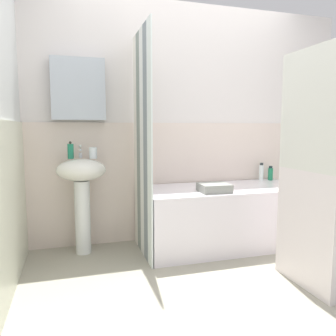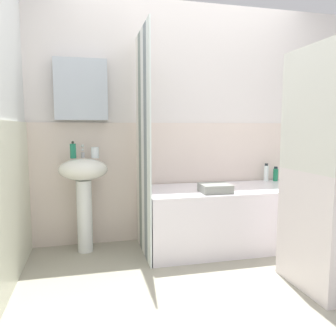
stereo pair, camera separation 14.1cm
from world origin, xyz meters
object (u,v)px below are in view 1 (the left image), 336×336
object	(u,v)px
bathtub	(224,216)
towel_folded	(214,188)
conditioner_bottle	(261,172)
toothbrush_cup	(93,153)
shampoo_bottle	(270,174)
soap_dispenser	(71,151)
sink	(82,185)

from	to	relation	value
bathtub	towel_folded	world-z (taller)	towel_folded
bathtub	conditioner_bottle	world-z (taller)	conditioner_bottle
conditioner_bottle	towel_folded	world-z (taller)	conditioner_bottle
toothbrush_cup	towel_folded	distance (m)	1.14
shampoo_bottle	conditioner_bottle	bearing A→B (deg)	174.46
toothbrush_cup	shampoo_bottle	size ratio (longest dim) A/B	0.65
bathtub	toothbrush_cup	bearing A→B (deg)	170.82
soap_dispenser	bathtub	xyz separation A→B (m)	(1.42, -0.22, -0.65)
sink	conditioner_bottle	xyz separation A→B (m)	(1.91, 0.11, 0.03)
sink	shampoo_bottle	distance (m)	2.02
shampoo_bottle	conditioner_bottle	xyz separation A→B (m)	(-0.11, 0.01, 0.02)
soap_dispenser	bathtub	bearing A→B (deg)	-9.00
toothbrush_cup	towel_folded	bearing A→B (deg)	-20.42
toothbrush_cup	conditioner_bottle	distance (m)	1.82
shampoo_bottle	toothbrush_cup	bearing A→B (deg)	-177.80
toothbrush_cup	bathtub	xyz separation A→B (m)	(1.22, -0.20, -0.63)
sink	soap_dispenser	xyz separation A→B (m)	(-0.09, 0.05, 0.30)
sink	conditioner_bottle	world-z (taller)	sink
conditioner_bottle	towel_folded	xyz separation A→B (m)	(-0.77, -0.47, -0.05)
toothbrush_cup	towel_folded	xyz separation A→B (m)	(1.03, -0.38, -0.31)
toothbrush_cup	bathtub	bearing A→B (deg)	-9.18
toothbrush_cup	towel_folded	size ratio (longest dim) A/B	0.39
sink	bathtub	distance (m)	1.39
soap_dispenser	shampoo_bottle	size ratio (longest dim) A/B	1.01
soap_dispenser	sink	bearing A→B (deg)	-30.88
toothbrush_cup	sink	bearing A→B (deg)	-167.54
shampoo_bottle	conditioner_bottle	size ratio (longest dim) A/B	0.81
bathtub	shampoo_bottle	size ratio (longest dim) A/B	10.11
soap_dispenser	shampoo_bottle	xyz separation A→B (m)	(2.11, 0.05, -0.29)
soap_dispenser	bathtub	distance (m)	1.58
shampoo_bottle	towel_folded	distance (m)	0.99
sink	toothbrush_cup	xyz separation A→B (m)	(0.11, 0.02, 0.28)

